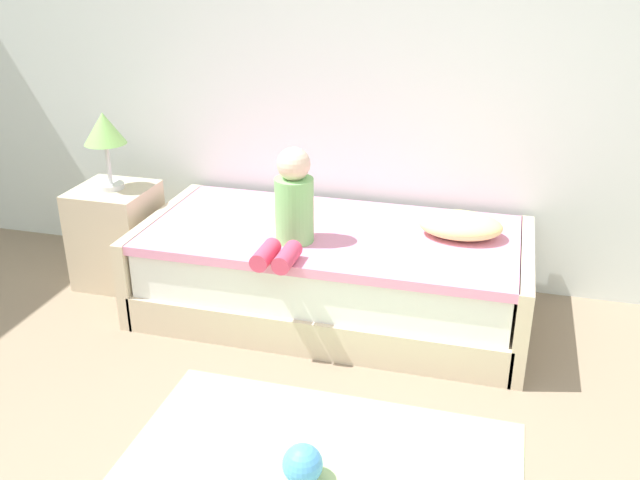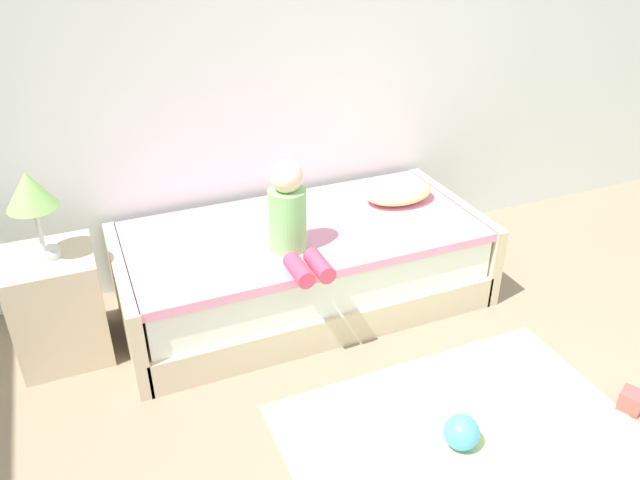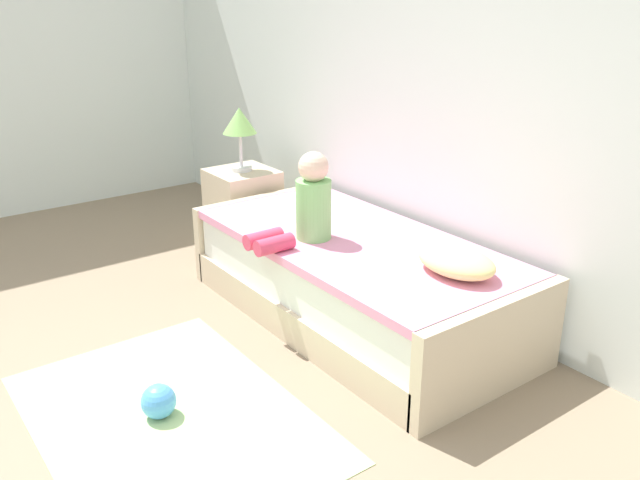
# 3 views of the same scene
# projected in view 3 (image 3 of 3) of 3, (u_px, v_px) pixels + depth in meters

# --- Properties ---
(wall_rear) EXTENTS (7.20, 0.10, 2.90)m
(wall_rear) POSITION_uv_depth(u_px,v_px,m) (492.00, 66.00, 3.50)
(wall_rear) COLOR silver
(wall_rear) RESTS_ON ground
(bed) EXTENTS (2.11, 1.00, 0.50)m
(bed) POSITION_uv_depth(u_px,v_px,m) (354.00, 279.00, 3.88)
(bed) COLOR beige
(bed) RESTS_ON ground
(nightstand) EXTENTS (0.44, 0.44, 0.60)m
(nightstand) POSITION_uv_depth(u_px,v_px,m) (243.00, 210.00, 4.90)
(nightstand) COLOR beige
(nightstand) RESTS_ON ground
(table_lamp) EXTENTS (0.24, 0.24, 0.45)m
(table_lamp) POSITION_uv_depth(u_px,v_px,m) (240.00, 124.00, 4.67)
(table_lamp) COLOR silver
(table_lamp) RESTS_ON nightstand
(child_figure) EXTENTS (0.20, 0.51, 0.50)m
(child_figure) POSITION_uv_depth(u_px,v_px,m) (306.00, 205.00, 3.71)
(child_figure) COLOR #7FC672
(child_figure) RESTS_ON bed
(pillow) EXTENTS (0.44, 0.30, 0.13)m
(pillow) POSITION_uv_depth(u_px,v_px,m) (456.00, 261.00, 3.32)
(pillow) COLOR #F2E58C
(pillow) RESTS_ON bed
(toy_ball) EXTENTS (0.16, 0.16, 0.16)m
(toy_ball) POSITION_uv_depth(u_px,v_px,m) (159.00, 401.00, 3.03)
(toy_ball) COLOR #4C99E5
(toy_ball) RESTS_ON ground
(area_rug) EXTENTS (1.60, 1.10, 0.01)m
(area_rug) POSITION_uv_depth(u_px,v_px,m) (170.00, 417.00, 3.05)
(area_rug) COLOR #B2D189
(area_rug) RESTS_ON ground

